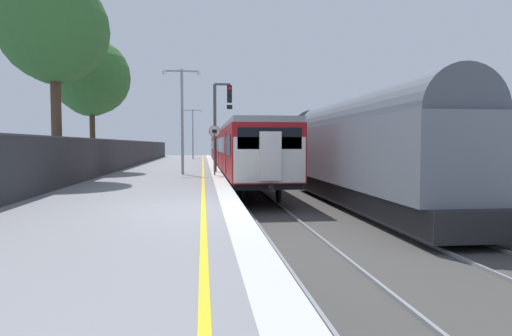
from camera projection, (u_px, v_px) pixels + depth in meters
ground at (322, 231)px, 11.14m from camera, size 17.40×110.00×1.21m
commuter_train_at_platform at (233, 149)px, 35.34m from camera, size 2.83×39.23×3.81m
freight_train_adjacent_track at (273, 146)px, 40.39m from camera, size 2.60×60.94×4.56m
signal_gantry at (220, 117)px, 25.36m from camera, size 1.10×0.24×5.12m
speed_limit_sign at (215, 143)px, 22.64m from camera, size 0.59×0.08×2.57m
platform_lamp_mid at (182, 113)px, 23.21m from camera, size 2.00×0.20×5.56m
platform_lamp_far at (193, 130)px, 47.92m from camera, size 2.00×0.20×5.43m
background_tree_left at (91, 80)px, 25.42m from camera, size 4.40×4.43×7.69m
background_tree_centre at (54, 34)px, 19.03m from camera, size 4.63×4.63×8.91m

